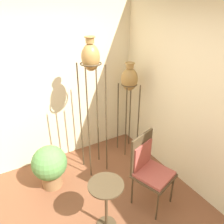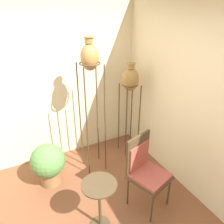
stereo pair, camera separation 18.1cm
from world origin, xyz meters
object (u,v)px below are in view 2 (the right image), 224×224
Objects in this scene: vase_stand_tall at (90,64)px; chair at (145,168)px; vase_stand_medium at (130,82)px; side_table at (99,197)px; potted_plant at (48,163)px.

vase_stand_tall is 2.08× the size of chair.
vase_stand_medium is (0.75, 0.16, -0.41)m from vase_stand_tall.
vase_stand_medium is 2.44× the size of side_table.
vase_stand_tall is 1.57m from potted_plant.
vase_stand_tall reaches higher than side_table.
potted_plant is at bearing 110.65° from side_table.
chair reaches higher than potted_plant.
vase_stand_tall reaches higher than potted_plant.
potted_plant is (-0.38, 1.01, -0.11)m from side_table.
vase_stand_medium is 1.86m from side_table.
potted_plant is (-1.49, -0.20, -0.97)m from vase_stand_medium.
vase_stand_tall is at bearing -168.22° from vase_stand_medium.
vase_stand_medium is at bearing 51.18° from chair.
side_table is (-1.11, -1.21, -0.86)m from vase_stand_medium.
chair is 1.50× the size of side_table.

